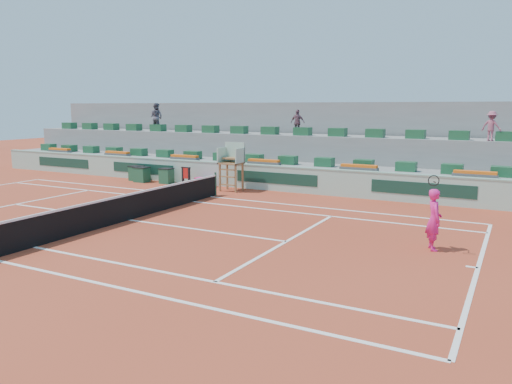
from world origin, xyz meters
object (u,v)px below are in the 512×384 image
player_bag (205,182)px  tennis_player (434,219)px  umpire_chair (232,160)px  drink_cooler_a (166,176)px

player_bag → tennis_player: 14.23m
player_bag → tennis_player: tennis_player is taller
player_bag → tennis_player: size_ratio=0.45×
umpire_chair → tennis_player: bearing=-30.8°
player_bag → tennis_player: bearing=-28.3°
player_bag → umpire_chair: umpire_chair is taller
player_bag → umpire_chair: size_ratio=0.42×
tennis_player → drink_cooler_a: bearing=156.1°
umpire_chair → tennis_player: size_ratio=1.05×
drink_cooler_a → tennis_player: bearing=-23.9°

